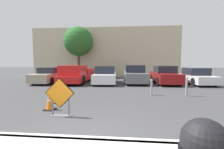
% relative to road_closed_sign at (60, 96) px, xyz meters
% --- Properties ---
extents(ground_plane, '(96.00, 96.00, 0.00)m').
position_rel_road_closed_sign_xyz_m(ground_plane, '(1.16, 8.38, -0.71)').
color(ground_plane, '#3D3D3F').
extents(curb_lip, '(28.15, 0.20, 0.14)m').
position_rel_road_closed_sign_xyz_m(curb_lip, '(1.16, -1.62, -0.64)').
color(curb_lip, beige).
rests_on(curb_lip, ground_plane).
extents(road_closed_sign, '(1.03, 0.20, 1.34)m').
position_rel_road_closed_sign_xyz_m(road_closed_sign, '(0.00, 0.00, 0.00)').
color(road_closed_sign, black).
rests_on(road_closed_sign, ground_plane).
extents(traffic_cone_nearest, '(0.40, 0.40, 0.75)m').
position_rel_road_closed_sign_xyz_m(traffic_cone_nearest, '(-0.74, 0.70, -0.34)').
color(traffic_cone_nearest, black).
rests_on(traffic_cone_nearest, ground_plane).
extents(traffic_cone_second, '(0.48, 0.48, 0.68)m').
position_rel_road_closed_sign_xyz_m(traffic_cone_second, '(-0.95, 1.76, -0.38)').
color(traffic_cone_second, black).
rests_on(traffic_cone_second, ground_plane).
extents(parked_car_nearest, '(1.92, 4.73, 1.43)m').
position_rel_road_closed_sign_xyz_m(parked_car_nearest, '(-4.88, 8.65, -0.04)').
color(parked_car_nearest, '#A39984').
rests_on(parked_car_nearest, ground_plane).
extents(pickup_truck, '(2.15, 5.44, 1.62)m').
position_rel_road_closed_sign_xyz_m(pickup_truck, '(-2.23, 8.52, 0.03)').
color(pickup_truck, red).
rests_on(pickup_truck, ground_plane).
extents(parked_car_second, '(2.14, 4.12, 1.56)m').
position_rel_road_closed_sign_xyz_m(parked_car_second, '(0.43, 8.41, -0.00)').
color(parked_car_second, white).
rests_on(parked_car_second, ground_plane).
extents(parked_car_third, '(2.03, 4.25, 1.64)m').
position_rel_road_closed_sign_xyz_m(parked_car_third, '(3.08, 8.93, 0.04)').
color(parked_car_third, slate).
rests_on(parked_car_third, ground_plane).
extents(parked_car_fourth, '(1.97, 4.33, 1.59)m').
position_rel_road_closed_sign_xyz_m(parked_car_fourth, '(5.73, 8.82, 0.03)').
color(parked_car_fourth, maroon).
rests_on(parked_car_fourth, ground_plane).
extents(parked_car_fifth, '(2.05, 4.37, 1.41)m').
position_rel_road_closed_sign_xyz_m(parked_car_fifth, '(8.38, 8.81, -0.06)').
color(parked_car_fifth, silver).
rests_on(parked_car_fifth, ground_plane).
extents(bollard_nearest, '(0.12, 0.12, 0.93)m').
position_rel_road_closed_sign_xyz_m(bollard_nearest, '(3.72, 3.75, -0.21)').
color(bollard_nearest, gray).
rests_on(bollard_nearest, ground_plane).
extents(bollard_second, '(0.12, 0.12, 1.07)m').
position_rel_road_closed_sign_xyz_m(bollard_second, '(5.63, 3.75, -0.14)').
color(bollard_second, gray).
rests_on(bollard_second, ground_plane).
extents(building_facade_backdrop, '(19.72, 5.00, 6.53)m').
position_rel_road_closed_sign_xyz_m(building_facade_backdrop, '(-0.62, 17.38, 2.56)').
color(building_facade_backdrop, beige).
rests_on(building_facade_backdrop, ground_plane).
extents(street_tree_behind_lot, '(3.64, 3.64, 6.34)m').
position_rel_road_closed_sign_xyz_m(street_tree_behind_lot, '(-3.66, 13.68, 3.80)').
color(street_tree_behind_lot, '#513823').
rests_on(street_tree_behind_lot, ground_plane).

